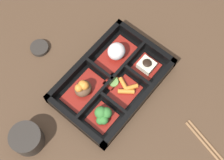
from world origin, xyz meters
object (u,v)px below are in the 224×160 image
(chopsticks, at_px, (216,154))
(bowl_rice, at_px, (116,52))
(tea_cup, at_px, (27,139))
(sauce_dish, at_px, (40,48))

(chopsticks, bearing_deg, bowl_rice, 82.24)
(tea_cup, height_order, sauce_dish, tea_cup)
(tea_cup, bearing_deg, bowl_rice, -3.36)
(chopsticks, bearing_deg, sauce_dish, 97.11)
(tea_cup, bearing_deg, sauce_dish, 39.17)
(bowl_rice, relative_size, chopsticks, 0.56)
(bowl_rice, height_order, chopsticks, bowl_rice)
(tea_cup, xyz_separation_m, sauce_dish, (0.20, 0.16, -0.02))
(bowl_rice, xyz_separation_m, tea_cup, (-0.32, 0.02, -0.00))
(bowl_rice, xyz_separation_m, chopsticks, (-0.05, -0.36, -0.03))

